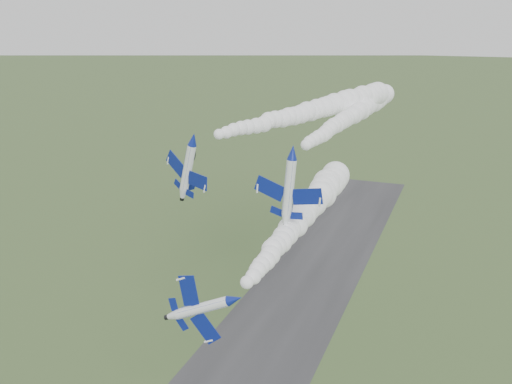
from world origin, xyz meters
TOP-DOWN VIEW (x-y plane):
  - runway at (0.00, 30.00)m, footprint 24.00×260.00m
  - jet_lead at (9.36, -5.46)m, footprint 4.04×11.63m
  - smoke_trail_jet_lead at (9.04, 24.55)m, footprint 9.27×55.75m
  - jet_pair_left at (-7.20, 16.56)m, footprint 10.17×12.22m
  - smoke_trail_jet_pair_left at (4.23, 44.74)m, footprint 26.40×52.19m
  - jet_pair_right at (9.63, 16.48)m, footprint 11.19×13.42m
  - smoke_trail_jet_pair_right at (11.79, 51.86)m, footprint 9.01×63.94m

SIDE VIEW (x-z plane):
  - runway at x=0.00m, z-range 0.00..0.04m
  - jet_lead at x=9.36m, z-range 25.66..34.50m
  - smoke_trail_jet_lead at x=9.04m, z-range 28.13..34.00m
  - jet_pair_right at x=9.63m, z-range 42.38..45.73m
  - smoke_trail_jet_pair_right at x=11.79m, z-range 42.25..47.03m
  - jet_pair_left at x=-7.20m, z-range 42.74..46.85m
  - smoke_trail_jet_pair_left at x=4.23m, z-range 43.24..48.39m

